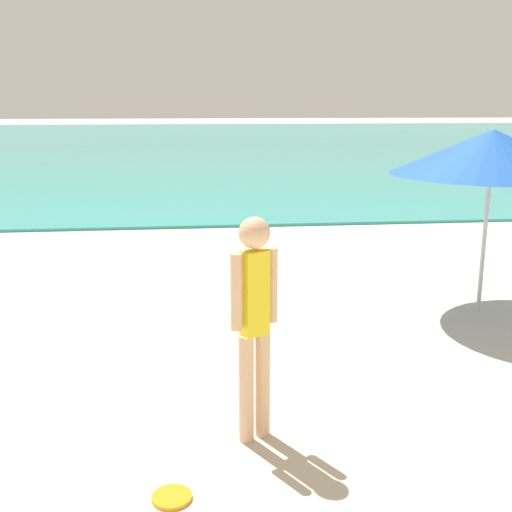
# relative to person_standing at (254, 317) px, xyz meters

# --- Properties ---
(water) EXTENTS (160.00, 60.00, 0.06)m
(water) POSITION_rel_person_standing_xyz_m (0.31, 38.12, -0.93)
(water) COLOR teal
(water) RESTS_ON ground
(person_standing) EXTENTS (0.35, 0.23, 1.69)m
(person_standing) POSITION_rel_person_standing_xyz_m (0.00, 0.00, 0.00)
(person_standing) COLOR #DDAD84
(person_standing) RESTS_ON ground
(frisbee) EXTENTS (0.26, 0.26, 0.03)m
(frisbee) POSITION_rel_person_standing_xyz_m (-0.61, -0.69, -0.95)
(frisbee) COLOR orange
(frisbee) RESTS_ON ground
(beach_umbrella) EXTENTS (2.28, 2.28, 2.17)m
(beach_umbrella) POSITION_rel_person_standing_xyz_m (3.01, 2.61, 0.95)
(beach_umbrella) COLOR #B7B7BC
(beach_umbrella) RESTS_ON ground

